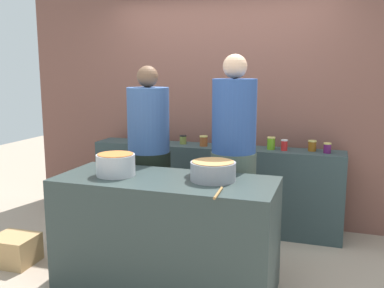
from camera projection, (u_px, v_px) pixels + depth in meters
ground at (179, 270)px, 3.71m from camera, size 12.00×12.00×0.00m
storefront_wall at (223, 89)px, 4.81m from camera, size 4.80×0.12×3.00m
display_shelf at (214, 187)px, 4.66m from camera, size 2.70×0.36×0.90m
prep_table at (166, 233)px, 3.36m from camera, size 1.70×0.70×0.89m
preserve_jar_0 at (146, 137)px, 4.76m from camera, size 0.08×0.08×0.14m
preserve_jar_1 at (183, 140)px, 4.70m from camera, size 0.08×0.08×0.10m
preserve_jar_2 at (204, 141)px, 4.57m from camera, size 0.09×0.09×0.11m
preserve_jar_3 at (227, 143)px, 4.50m from camera, size 0.08×0.08×0.10m
preserve_jar_4 at (238, 140)px, 4.51m from camera, size 0.08×0.08×0.15m
preserve_jar_5 at (271, 143)px, 4.39m from camera, size 0.08×0.08×0.13m
preserve_jar_6 at (284, 145)px, 4.33m from camera, size 0.07×0.07×0.11m
preserve_jar_7 at (312, 146)px, 4.30m from camera, size 0.08×0.08×0.11m
preserve_jar_8 at (327, 148)px, 4.20m from camera, size 0.07×0.07×0.10m
cooking_pot_left at (116, 165)px, 3.36m from camera, size 0.30×0.30×0.17m
cooking_pot_center at (213, 171)px, 3.21m from camera, size 0.34×0.34×0.15m
wooden_spoon at (218, 193)px, 2.86m from camera, size 0.03×0.26×0.02m
cook_with_tongs at (149, 170)px, 3.98m from camera, size 0.40×0.40×1.75m
cook_in_cap at (233, 173)px, 3.70m from camera, size 0.39×0.39×1.84m
bread_crate at (15, 250)px, 3.82m from camera, size 0.38×0.34×0.25m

